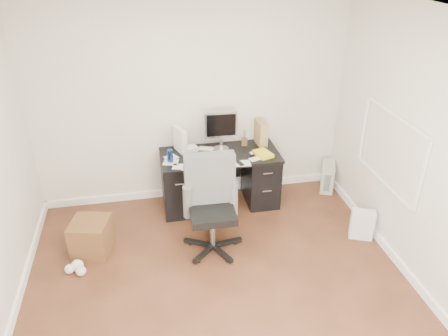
% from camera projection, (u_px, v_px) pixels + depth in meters
% --- Properties ---
extents(ground, '(4.00, 4.00, 0.00)m').
position_uv_depth(ground, '(221.00, 294.00, 4.43)').
color(ground, '#402414').
rests_on(ground, ground).
extents(room_shell, '(4.02, 4.02, 2.71)m').
position_uv_depth(room_shell, '(224.00, 146.00, 3.66)').
color(room_shell, silver).
rests_on(room_shell, ground).
extents(desk, '(1.50, 0.70, 0.75)m').
position_uv_depth(desk, '(220.00, 178.00, 5.71)').
color(desk, black).
rests_on(desk, ground).
extents(loose_papers, '(1.10, 0.60, 0.00)m').
position_uv_depth(loose_papers, '(205.00, 157.00, 5.46)').
color(loose_papers, silver).
rests_on(loose_papers, desk).
extents(lcd_monitor, '(0.43, 0.25, 0.53)m').
position_uv_depth(lcd_monitor, '(221.00, 131.00, 5.52)').
color(lcd_monitor, '#B1B1B5').
rests_on(lcd_monitor, desk).
extents(keyboard, '(0.50, 0.18, 0.03)m').
position_uv_depth(keyboard, '(211.00, 157.00, 5.42)').
color(keyboard, black).
rests_on(keyboard, desk).
extents(computer_mouse, '(0.07, 0.07, 0.06)m').
position_uv_depth(computer_mouse, '(251.00, 153.00, 5.49)').
color(computer_mouse, '#B1B1B5').
rests_on(computer_mouse, desk).
extents(travel_mug, '(0.08, 0.08, 0.16)m').
position_uv_depth(travel_mug, '(170.00, 156.00, 5.32)').
color(travel_mug, navy).
rests_on(travel_mug, desk).
extents(white_binder, '(0.22, 0.31, 0.32)m').
position_uv_depth(white_binder, '(180.00, 140.00, 5.52)').
color(white_binder, white).
rests_on(white_binder, desk).
extents(magazine_file, '(0.15, 0.28, 0.32)m').
position_uv_depth(magazine_file, '(261.00, 133.00, 5.72)').
color(magazine_file, '#997A4A').
rests_on(magazine_file, desk).
extents(pen_cup, '(0.11, 0.11, 0.22)m').
position_uv_depth(pen_cup, '(244.00, 137.00, 5.72)').
color(pen_cup, '#542E18').
rests_on(pen_cup, desk).
extents(yellow_book, '(0.26, 0.29, 0.04)m').
position_uv_depth(yellow_book, '(264.00, 154.00, 5.50)').
color(yellow_book, yellow).
rests_on(yellow_book, desk).
extents(paper_remote, '(0.24, 0.20, 0.02)m').
position_uv_depth(paper_remote, '(241.00, 163.00, 5.31)').
color(paper_remote, silver).
rests_on(paper_remote, desk).
extents(office_chair, '(0.66, 0.66, 1.13)m').
position_uv_depth(office_chair, '(212.00, 208.00, 4.79)').
color(office_chair, '#575A57').
rests_on(office_chair, ground).
extents(pc_tower, '(0.31, 0.43, 0.39)m').
position_uv_depth(pc_tower, '(327.00, 176.00, 6.16)').
color(pc_tower, '#A9A599').
rests_on(pc_tower, ground).
extents(shopping_bag, '(0.32, 0.28, 0.37)m').
position_uv_depth(shopping_bag, '(362.00, 224.00, 5.17)').
color(shopping_bag, silver).
rests_on(shopping_bag, ground).
extents(wicker_basket, '(0.49, 0.49, 0.41)m').
position_uv_depth(wicker_basket, '(91.00, 237.00, 4.93)').
color(wicker_basket, '#523718').
rests_on(wicker_basket, ground).
extents(desk_printer, '(0.37, 0.34, 0.18)m').
position_uv_depth(desk_printer, '(196.00, 193.00, 5.95)').
color(desk_printer, '#5E5F63').
rests_on(desk_printer, ground).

